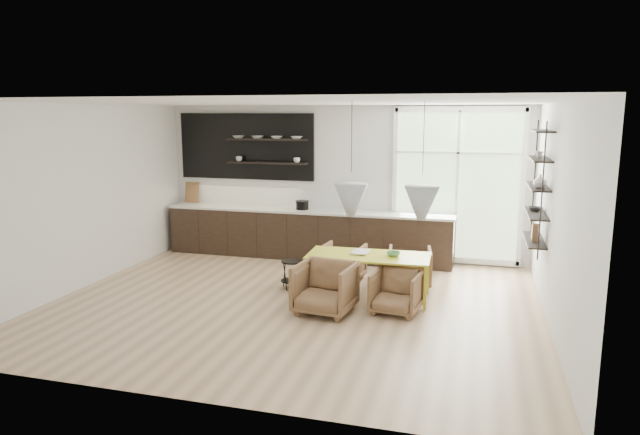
{
  "coord_description": "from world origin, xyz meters",
  "views": [
    {
      "loc": [
        2.51,
        -7.59,
        2.75
      ],
      "look_at": [
        0.23,
        0.6,
        1.19
      ],
      "focal_mm": 32.0,
      "sensor_mm": 36.0,
      "label": 1
    }
  ],
  "objects_px": {
    "armchair_front_right": "(396,292)",
    "wire_stool": "(292,271)",
    "armchair_back_left": "(343,263)",
    "armchair_back_right": "(410,267)",
    "armchair_front_left": "(325,288)",
    "dining_table": "(368,258)"
  },
  "relations": [
    {
      "from": "armchair_front_right",
      "to": "wire_stool",
      "type": "relative_size",
      "value": 1.47
    },
    {
      "from": "dining_table",
      "to": "armchair_front_left",
      "type": "xyz_separation_m",
      "value": [
        -0.45,
        -0.82,
        -0.26
      ]
    },
    {
      "from": "armchair_back_right",
      "to": "wire_stool",
      "type": "relative_size",
      "value": 1.54
    },
    {
      "from": "dining_table",
      "to": "armchair_front_right",
      "type": "bearing_deg",
      "value": -50.32
    },
    {
      "from": "armchair_front_left",
      "to": "wire_stool",
      "type": "distance_m",
      "value": 1.25
    },
    {
      "from": "wire_stool",
      "to": "armchair_back_right",
      "type": "bearing_deg",
      "value": 19.63
    },
    {
      "from": "armchair_back_left",
      "to": "armchair_front_left",
      "type": "xyz_separation_m",
      "value": [
        0.12,
        -1.56,
        0.05
      ]
    },
    {
      "from": "armchair_back_left",
      "to": "wire_stool",
      "type": "height_order",
      "value": "armchair_back_left"
    },
    {
      "from": "armchair_front_left",
      "to": "wire_stool",
      "type": "bearing_deg",
      "value": 136.26
    },
    {
      "from": "armchair_back_right",
      "to": "wire_stool",
      "type": "height_order",
      "value": "armchair_back_right"
    },
    {
      "from": "dining_table",
      "to": "armchair_back_left",
      "type": "bearing_deg",
      "value": 125.46
    },
    {
      "from": "armchair_back_left",
      "to": "armchair_front_right",
      "type": "bearing_deg",
      "value": 134.65
    },
    {
      "from": "armchair_back_left",
      "to": "wire_stool",
      "type": "relative_size",
      "value": 1.53
    },
    {
      "from": "armchair_front_left",
      "to": "wire_stool",
      "type": "height_order",
      "value": "armchair_front_left"
    },
    {
      "from": "armchair_back_right",
      "to": "armchair_front_right",
      "type": "height_order",
      "value": "armchair_back_right"
    },
    {
      "from": "armchair_back_right",
      "to": "armchair_front_right",
      "type": "bearing_deg",
      "value": 80.77
    },
    {
      "from": "armchair_back_left",
      "to": "wire_stool",
      "type": "bearing_deg",
      "value": 46.39
    },
    {
      "from": "armchair_front_right",
      "to": "wire_stool",
      "type": "bearing_deg",
      "value": 165.87
    },
    {
      "from": "armchair_front_left",
      "to": "armchair_front_right",
      "type": "bearing_deg",
      "value": 21.29
    },
    {
      "from": "armchair_back_left",
      "to": "armchair_front_left",
      "type": "height_order",
      "value": "armchair_front_left"
    },
    {
      "from": "dining_table",
      "to": "armchair_back_left",
      "type": "distance_m",
      "value": 0.98
    },
    {
      "from": "armchair_back_right",
      "to": "armchair_front_right",
      "type": "relative_size",
      "value": 1.05
    }
  ]
}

